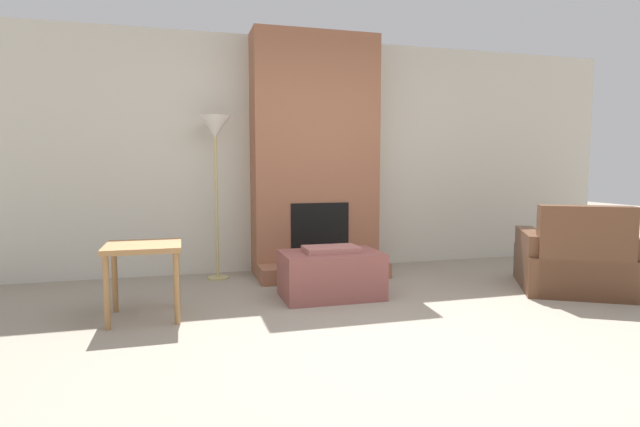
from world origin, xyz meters
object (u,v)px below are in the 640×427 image
object	(u,v)px
ottoman	(331,274)
armchair	(575,264)
floor_lamp_left	(215,136)
side_table	(144,256)

from	to	relation	value
ottoman	armchair	distance (m)	2.31
armchair	floor_lamp_left	world-z (taller)	floor_lamp_left
ottoman	floor_lamp_left	size ratio (longest dim) A/B	0.52
side_table	ottoman	bearing A→B (deg)	7.15
armchair	side_table	distance (m)	3.86
ottoman	armchair	xyz separation A→B (m)	(2.28, -0.40, 0.04)
armchair	side_table	bearing A→B (deg)	26.56
ottoman	floor_lamp_left	distance (m)	1.89
ottoman	armchair	world-z (taller)	armchair
armchair	side_table	xyz separation A→B (m)	(-3.85, 0.20, 0.23)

